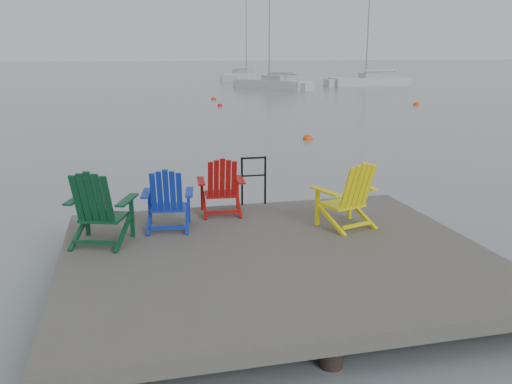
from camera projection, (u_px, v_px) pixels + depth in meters
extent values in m
plane|color=slate|center=(276.00, 283.00, 7.87)|extent=(400.00, 400.00, 0.00)
cube|color=#292724|center=(276.00, 257.00, 7.77)|extent=(6.00, 5.00, 0.20)
cylinder|color=black|center=(92.00, 263.00, 9.40)|extent=(0.26, 0.26, 1.20)
cylinder|color=black|center=(244.00, 250.00, 10.01)|extent=(0.26, 0.26, 1.20)
cylinder|color=black|center=(378.00, 239.00, 10.62)|extent=(0.26, 0.26, 1.20)
cylinder|color=black|center=(242.00, 181.00, 9.94)|extent=(0.04, 0.04, 0.90)
cylinder|color=black|center=(265.00, 180.00, 10.04)|extent=(0.04, 0.04, 0.90)
cylinder|color=black|center=(254.00, 158.00, 9.88)|extent=(0.48, 0.04, 0.04)
cylinder|color=black|center=(254.00, 176.00, 9.96)|extent=(0.44, 0.03, 0.03)
cube|color=#0B3D21|center=(104.00, 217.00, 8.07)|extent=(0.74, 0.70, 0.04)
cube|color=#0B3D21|center=(87.00, 215.00, 8.33)|extent=(0.07, 0.07, 0.63)
cube|color=#0B3D21|center=(132.00, 217.00, 8.26)|extent=(0.07, 0.07, 0.63)
cube|color=#0B3D21|center=(77.00, 199.00, 8.01)|extent=(0.35, 0.70, 0.03)
cube|color=#0B3D21|center=(127.00, 200.00, 7.94)|extent=(0.35, 0.70, 0.03)
cube|color=#0B3D21|center=(92.00, 199.00, 7.62)|extent=(0.62, 0.46, 0.78)
cube|color=#102BA7|center=(168.00, 207.00, 8.72)|extent=(0.60, 0.55, 0.04)
cube|color=#102BA7|center=(150.00, 207.00, 8.90)|extent=(0.06, 0.06, 0.57)
cube|color=#102BA7|center=(189.00, 206.00, 8.96)|extent=(0.06, 0.06, 0.57)
cube|color=#102BA7|center=(146.00, 193.00, 8.61)|extent=(0.20, 0.63, 0.03)
cube|color=#102BA7|center=(189.00, 192.00, 8.67)|extent=(0.20, 0.63, 0.03)
cube|color=#102BA7|center=(166.00, 192.00, 8.32)|extent=(0.53, 0.32, 0.69)
cube|color=#9B0E0B|center=(221.00, 194.00, 9.54)|extent=(0.58, 0.52, 0.04)
cube|color=#9B0E0B|center=(202.00, 194.00, 9.69)|extent=(0.05, 0.05, 0.57)
cube|color=#9B0E0B|center=(237.00, 193.00, 9.79)|extent=(0.05, 0.05, 0.57)
cube|color=#9B0E0B|center=(201.00, 181.00, 9.40)|extent=(0.17, 0.63, 0.03)
cube|color=#9B0E0B|center=(240.00, 180.00, 9.50)|extent=(0.17, 0.63, 0.03)
cube|color=#9B0E0B|center=(222.00, 180.00, 9.14)|extent=(0.52, 0.30, 0.70)
cube|color=yellow|center=(342.00, 204.00, 8.81)|extent=(0.70, 0.66, 0.04)
cube|color=yellow|center=(317.00, 207.00, 8.83)|extent=(0.07, 0.07, 0.61)
cube|color=yellow|center=(350.00, 201.00, 9.17)|extent=(0.07, 0.07, 0.61)
cube|color=yellow|center=(326.00, 191.00, 8.54)|extent=(0.32, 0.67, 0.03)
cube|color=yellow|center=(361.00, 186.00, 8.91)|extent=(0.32, 0.67, 0.03)
cube|color=yellow|center=(358.00, 187.00, 8.43)|extent=(0.59, 0.42, 0.74)
cube|color=#BBBABF|center=(272.00, 86.00, 48.77)|extent=(5.77, 7.22, 1.10)
cube|color=#9E9EA3|center=(275.00, 78.00, 48.36)|extent=(2.37, 2.60, 0.55)
cylinder|color=gray|center=(269.00, 26.00, 47.71)|extent=(0.12, 0.12, 9.28)
cube|color=#BDBDC1|center=(245.00, 77.00, 65.72)|extent=(7.44, 10.22, 1.10)
cube|color=#9E9EA3|center=(244.00, 72.00, 65.07)|extent=(3.16, 3.60, 0.55)
cylinder|color=gray|center=(246.00, 17.00, 64.45)|extent=(0.12, 0.12, 12.83)
cube|color=#BABABE|center=(369.00, 83.00, 53.40)|extent=(8.12, 2.94, 1.10)
cube|color=#9E9EA3|center=(373.00, 76.00, 53.35)|extent=(2.53, 1.70, 0.55)
cylinder|color=gray|center=(368.00, 25.00, 51.88)|extent=(0.12, 0.12, 9.92)
sphere|color=#F2480E|center=(308.00, 140.00, 20.72)|extent=(0.40, 0.40, 0.40)
sphere|color=red|center=(220.00, 106.00, 33.42)|extent=(0.32, 0.32, 0.32)
sphere|color=#EA3E0D|center=(416.00, 105.00, 34.06)|extent=(0.40, 0.40, 0.40)
sphere|color=red|center=(214.00, 100.00, 38.00)|extent=(0.36, 0.36, 0.36)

